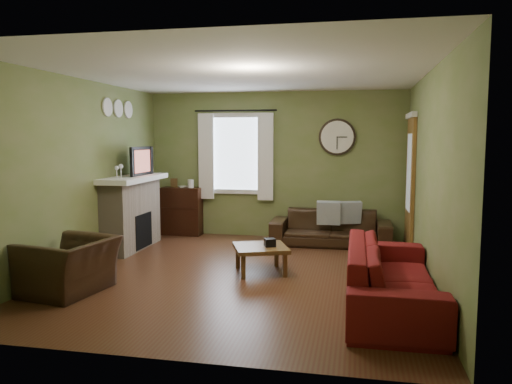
% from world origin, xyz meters
% --- Properties ---
extents(floor, '(4.60, 5.20, 0.00)m').
position_xyz_m(floor, '(0.00, 0.00, 0.00)').
color(floor, '#472818').
rests_on(floor, ground).
extents(ceiling, '(4.60, 5.20, 0.00)m').
position_xyz_m(ceiling, '(0.00, 0.00, 2.60)').
color(ceiling, white).
rests_on(ceiling, ground).
extents(wall_left, '(0.00, 5.20, 2.60)m').
position_xyz_m(wall_left, '(-2.30, 0.00, 1.30)').
color(wall_left, olive).
rests_on(wall_left, ground).
extents(wall_right, '(0.00, 5.20, 2.60)m').
position_xyz_m(wall_right, '(2.30, 0.00, 1.30)').
color(wall_right, olive).
rests_on(wall_right, ground).
extents(wall_back, '(4.60, 0.00, 2.60)m').
position_xyz_m(wall_back, '(0.00, 2.60, 1.30)').
color(wall_back, olive).
rests_on(wall_back, ground).
extents(wall_front, '(4.60, 0.00, 2.60)m').
position_xyz_m(wall_front, '(0.00, -2.60, 1.30)').
color(wall_front, olive).
rests_on(wall_front, ground).
extents(fireplace, '(0.40, 1.40, 1.10)m').
position_xyz_m(fireplace, '(-2.10, 1.15, 0.55)').
color(fireplace, tan).
rests_on(fireplace, floor).
extents(firebox, '(0.04, 0.60, 0.55)m').
position_xyz_m(firebox, '(-1.91, 1.15, 0.30)').
color(firebox, black).
rests_on(firebox, fireplace).
extents(mantel, '(0.58, 1.60, 0.08)m').
position_xyz_m(mantel, '(-2.07, 1.15, 1.14)').
color(mantel, white).
rests_on(mantel, fireplace).
extents(tv, '(0.08, 0.60, 0.35)m').
position_xyz_m(tv, '(-2.05, 1.30, 1.35)').
color(tv, black).
rests_on(tv, mantel).
extents(tv_screen, '(0.02, 0.62, 0.36)m').
position_xyz_m(tv_screen, '(-1.97, 1.30, 1.41)').
color(tv_screen, '#994C3F').
rests_on(tv_screen, mantel).
extents(medallion_left, '(0.28, 0.28, 0.03)m').
position_xyz_m(medallion_left, '(-2.28, 0.80, 2.25)').
color(medallion_left, white).
rests_on(medallion_left, wall_left).
extents(medallion_mid, '(0.28, 0.28, 0.03)m').
position_xyz_m(medallion_mid, '(-2.28, 1.15, 2.25)').
color(medallion_mid, white).
rests_on(medallion_mid, wall_left).
extents(medallion_right, '(0.28, 0.28, 0.03)m').
position_xyz_m(medallion_right, '(-2.28, 1.50, 2.25)').
color(medallion_right, white).
rests_on(medallion_right, wall_left).
extents(window_pane, '(1.00, 0.02, 1.30)m').
position_xyz_m(window_pane, '(-0.70, 2.58, 1.50)').
color(window_pane, silver).
rests_on(window_pane, wall_back).
extents(curtain_rod, '(0.03, 0.03, 1.50)m').
position_xyz_m(curtain_rod, '(-0.70, 2.48, 2.27)').
color(curtain_rod, black).
rests_on(curtain_rod, wall_back).
extents(curtain_left, '(0.28, 0.04, 1.55)m').
position_xyz_m(curtain_left, '(-1.25, 2.48, 1.45)').
color(curtain_left, white).
rests_on(curtain_left, wall_back).
extents(curtain_right, '(0.28, 0.04, 1.55)m').
position_xyz_m(curtain_right, '(-0.15, 2.48, 1.45)').
color(curtain_right, white).
rests_on(curtain_right, wall_back).
extents(wall_clock, '(0.64, 0.06, 0.64)m').
position_xyz_m(wall_clock, '(1.10, 2.55, 1.80)').
color(wall_clock, white).
rests_on(wall_clock, wall_back).
extents(door, '(0.05, 0.90, 2.10)m').
position_xyz_m(door, '(2.27, 1.85, 1.05)').
color(door, brown).
rests_on(door, floor).
extents(bookshelf, '(0.74, 0.31, 0.88)m').
position_xyz_m(bookshelf, '(-1.72, 2.42, 0.44)').
color(bookshelf, black).
rests_on(bookshelf, floor).
extents(book, '(0.24, 0.26, 0.02)m').
position_xyz_m(book, '(-1.77, 2.46, 0.96)').
color(book, brown).
rests_on(book, bookshelf).
extents(sofa_brown, '(1.98, 0.77, 0.58)m').
position_xyz_m(sofa_brown, '(1.03, 2.08, 0.29)').
color(sofa_brown, black).
rests_on(sofa_brown, floor).
extents(pillow_left, '(0.39, 0.12, 0.39)m').
position_xyz_m(pillow_left, '(1.00, 2.00, 0.55)').
color(pillow_left, '#919CA7').
rests_on(pillow_left, sofa_brown).
extents(pillow_right, '(0.38, 0.23, 0.37)m').
position_xyz_m(pillow_right, '(1.35, 2.12, 0.55)').
color(pillow_right, '#919CA7').
rests_on(pillow_right, sofa_brown).
extents(sofa_red, '(0.90, 2.31, 0.67)m').
position_xyz_m(sofa_red, '(1.83, -0.92, 0.34)').
color(sofa_red, maroon).
rests_on(sofa_red, floor).
extents(armchair, '(0.98, 1.09, 0.63)m').
position_xyz_m(armchair, '(-1.79, -1.15, 0.31)').
color(armchair, black).
rests_on(armchair, floor).
extents(coffee_table, '(0.87, 0.87, 0.36)m').
position_xyz_m(coffee_table, '(0.22, 0.14, 0.18)').
color(coffee_table, brown).
rests_on(coffee_table, floor).
extents(tissue_box, '(0.18, 0.18, 0.11)m').
position_xyz_m(tissue_box, '(0.34, 0.13, 0.40)').
color(tissue_box, black).
rests_on(tissue_box, coffee_table).
extents(wine_glass_a, '(0.07, 0.07, 0.19)m').
position_xyz_m(wine_glass_a, '(-2.05, 0.59, 1.28)').
color(wine_glass_a, white).
rests_on(wine_glass_a, mantel).
extents(wine_glass_b, '(0.07, 0.07, 0.21)m').
position_xyz_m(wine_glass_b, '(-2.05, 0.72, 1.29)').
color(wine_glass_b, white).
rests_on(wine_glass_b, mantel).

